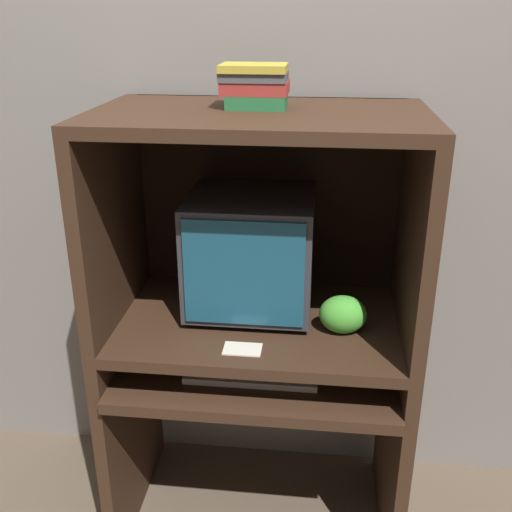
# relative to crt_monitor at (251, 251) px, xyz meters

# --- Properties ---
(wall_back) EXTENTS (6.00, 0.06, 2.60)m
(wall_back) POSITION_rel_crt_monitor_xyz_m (0.04, 0.27, 0.30)
(wall_back) COLOR gray
(wall_back) RESTS_ON ground_plane
(desk_base) EXTENTS (0.96, 0.61, 0.67)m
(desk_base) POSITION_rel_crt_monitor_xyz_m (0.04, -0.11, -0.58)
(desk_base) COLOR #382316
(desk_base) RESTS_ON ground_plane
(desk_monitor_shelf) EXTENTS (0.96, 0.59, 0.14)m
(desk_monitor_shelf) POSITION_rel_crt_monitor_xyz_m (0.04, -0.08, -0.23)
(desk_monitor_shelf) COLOR #382316
(desk_monitor_shelf) RESTS_ON desk_base
(hutch_upper) EXTENTS (0.96, 0.59, 0.66)m
(hutch_upper) POSITION_rel_crt_monitor_xyz_m (0.04, -0.04, 0.23)
(hutch_upper) COLOR #382316
(hutch_upper) RESTS_ON desk_monitor_shelf
(crt_monitor) EXTENTS (0.39, 0.38, 0.38)m
(crt_monitor) POSITION_rel_crt_monitor_xyz_m (0.00, 0.00, 0.00)
(crt_monitor) COLOR #333338
(crt_monitor) RESTS_ON desk_monitor_shelf
(keyboard) EXTENTS (0.41, 0.16, 0.03)m
(keyboard) POSITION_rel_crt_monitor_xyz_m (0.02, -0.19, -0.33)
(keyboard) COLOR beige
(keyboard) RESTS_ON desk_base
(mouse) EXTENTS (0.06, 0.04, 0.03)m
(mouse) POSITION_rel_crt_monitor_xyz_m (0.30, -0.18, -0.33)
(mouse) COLOR #B7B7B7
(mouse) RESTS_ON desk_base
(snack_bag) EXTENTS (0.14, 0.11, 0.12)m
(snack_bag) POSITION_rel_crt_monitor_xyz_m (0.30, -0.13, -0.14)
(snack_bag) COLOR green
(snack_bag) RESTS_ON desk_monitor_shelf
(book_stack) EXTENTS (0.19, 0.16, 0.12)m
(book_stack) POSITION_rel_crt_monitor_xyz_m (0.02, -0.03, 0.52)
(book_stack) COLOR #236638
(book_stack) RESTS_ON hutch_upper
(paper_card) EXTENTS (0.11, 0.07, 0.00)m
(paper_card) POSITION_rel_crt_monitor_xyz_m (0.01, -0.27, -0.20)
(paper_card) COLOR beige
(paper_card) RESTS_ON desk_monitor_shelf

